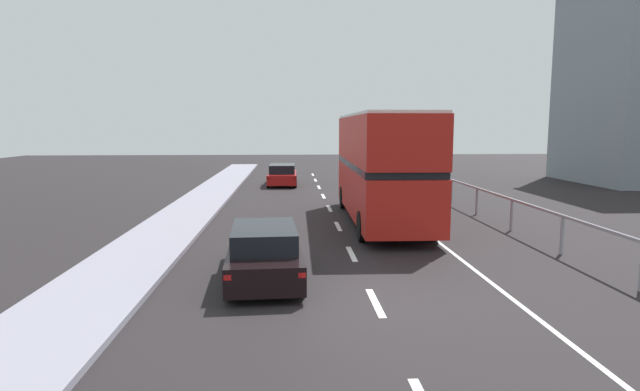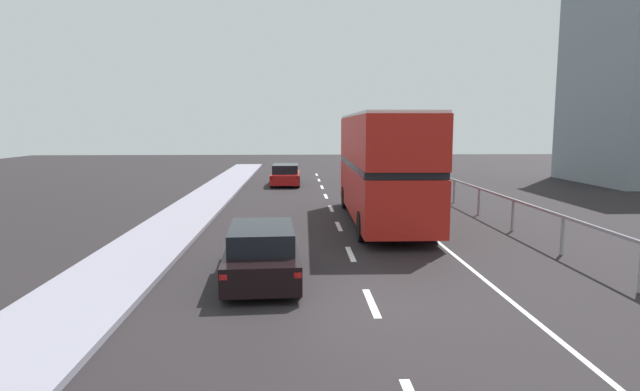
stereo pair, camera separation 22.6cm
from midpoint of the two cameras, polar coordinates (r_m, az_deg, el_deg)
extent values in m
cube|color=black|center=(11.54, 6.11, -11.60)|extent=(73.37, 120.00, 0.10)
cube|color=gray|center=(12.23, -24.41, -10.54)|extent=(2.47, 80.00, 0.14)
cube|color=silver|center=(11.37, 6.24, -11.61)|extent=(0.16, 1.83, 0.01)
cube|color=silver|center=(15.47, 3.79, -6.41)|extent=(0.16, 1.83, 0.01)
cube|color=silver|center=(19.66, 2.40, -3.39)|extent=(0.16, 1.83, 0.01)
cube|color=silver|center=(23.89, 1.50, -1.44)|extent=(0.16, 1.83, 0.01)
cube|color=silver|center=(28.14, 0.88, -0.08)|extent=(0.16, 1.83, 0.01)
cube|color=silver|center=(32.41, 0.42, 0.93)|extent=(0.16, 1.83, 0.01)
cube|color=silver|center=(36.69, 0.06, 1.70)|extent=(0.16, 1.83, 0.01)
cube|color=silver|center=(40.97, -0.22, 2.31)|extent=(0.16, 1.83, 0.01)
cube|color=silver|center=(20.67, 10.65, -2.98)|extent=(0.12, 46.00, 0.01)
cube|color=gray|center=(21.44, 18.93, 0.19)|extent=(0.08, 42.00, 0.08)
cylinder|color=gray|center=(16.82, 25.39, -4.02)|extent=(0.10, 0.10, 1.14)
cylinder|color=gray|center=(19.92, 20.69, -2.08)|extent=(0.10, 0.10, 1.14)
cylinder|color=gray|center=(23.13, 17.29, -0.66)|extent=(0.10, 0.10, 1.14)
cylinder|color=gray|center=(26.42, 14.73, 0.42)|extent=(0.10, 0.10, 1.14)
cylinder|color=gray|center=(29.76, 12.74, 1.25)|extent=(0.10, 0.10, 1.14)
cylinder|color=gray|center=(33.13, 11.15, 1.92)|extent=(0.10, 0.10, 1.14)
cylinder|color=gray|center=(36.52, 9.85, 2.46)|extent=(0.10, 0.10, 1.14)
cylinder|color=gray|center=(39.94, 8.77, 2.90)|extent=(0.10, 0.10, 1.14)
cube|color=#AE1B14|center=(20.46, 7.17, 0.53)|extent=(2.68, 10.07, 1.81)
cube|color=black|center=(20.36, 7.22, 3.39)|extent=(2.70, 9.67, 0.24)
cube|color=#AE1B14|center=(20.32, 7.26, 6.15)|extent=(2.68, 10.07, 1.72)
cube|color=silver|center=(20.31, 7.30, 8.72)|extent=(2.63, 9.87, 0.10)
cube|color=black|center=(25.37, 5.43, 2.11)|extent=(2.29, 0.07, 1.27)
cube|color=yellow|center=(25.26, 5.49, 7.41)|extent=(1.53, 0.06, 0.28)
cylinder|color=black|center=(23.98, 3.04, -0.21)|extent=(0.29, 1.00, 1.00)
cylinder|color=black|center=(24.29, 8.55, -0.19)|extent=(0.29, 1.00, 1.00)
cylinder|color=black|center=(17.07, 5.01, -3.39)|extent=(0.29, 1.00, 1.00)
cylinder|color=black|center=(17.50, 12.66, -3.28)|extent=(0.29, 1.00, 1.00)
cube|color=black|center=(13.11, -5.88, -6.73)|extent=(1.97, 4.60, 0.65)
cube|color=black|center=(12.76, -5.92, -4.48)|extent=(1.65, 2.56, 0.50)
cube|color=red|center=(10.96, -9.99, -8.80)|extent=(0.16, 0.07, 0.12)
cube|color=red|center=(10.94, -1.87, -8.71)|extent=(0.16, 0.07, 0.12)
cylinder|color=black|center=(14.69, -8.93, -5.96)|extent=(0.23, 0.65, 0.64)
cylinder|color=black|center=(14.68, -2.76, -5.89)|extent=(0.23, 0.65, 0.64)
cylinder|color=black|center=(11.70, -9.80, -9.51)|extent=(0.23, 0.65, 0.64)
cylinder|color=black|center=(11.68, -1.98, -9.42)|extent=(0.23, 0.65, 0.64)
cube|color=#9E1312|center=(33.75, -3.60, 2.01)|extent=(1.85, 4.59, 0.62)
cube|color=black|center=(33.47, -3.62, 2.96)|extent=(1.62, 2.53, 0.54)
cube|color=red|center=(31.52, -5.17, 1.89)|extent=(0.16, 0.06, 0.12)
cube|color=red|center=(31.47, -2.24, 1.90)|extent=(0.16, 0.06, 0.12)
cylinder|color=black|center=(35.38, -4.87, 1.97)|extent=(0.21, 0.64, 0.64)
cylinder|color=black|center=(35.34, -2.19, 1.99)|extent=(0.21, 0.64, 0.64)
cylinder|color=black|center=(32.22, -5.14, 1.43)|extent=(0.21, 0.64, 0.64)
cylinder|color=black|center=(32.17, -2.20, 1.44)|extent=(0.21, 0.64, 0.64)
camera|label=1|loc=(0.11, -89.63, 0.05)|focal=29.17mm
camera|label=2|loc=(0.11, 90.37, -0.05)|focal=29.17mm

